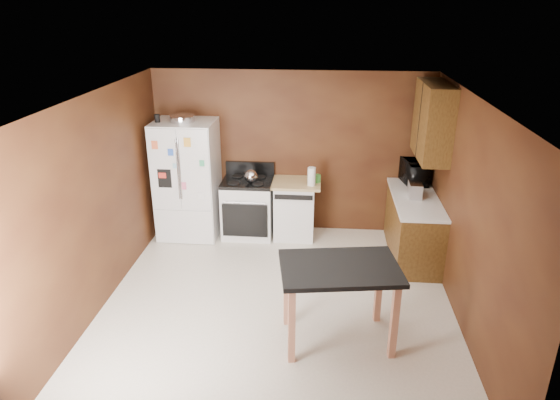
# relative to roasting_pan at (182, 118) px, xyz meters

# --- Properties ---
(floor) EXTENTS (4.50, 4.50, 0.00)m
(floor) POSITION_rel_roasting_pan_xyz_m (1.56, -1.85, -1.85)
(floor) COLOR white
(floor) RESTS_ON ground
(ceiling) EXTENTS (4.50, 4.50, 0.00)m
(ceiling) POSITION_rel_roasting_pan_xyz_m (1.56, -1.85, 0.65)
(ceiling) COLOR white
(ceiling) RESTS_ON ground
(wall_back) EXTENTS (4.20, 0.00, 4.20)m
(wall_back) POSITION_rel_roasting_pan_xyz_m (1.56, 0.40, -0.60)
(wall_back) COLOR #563016
(wall_back) RESTS_ON ground
(wall_front) EXTENTS (4.20, 0.00, 4.20)m
(wall_front) POSITION_rel_roasting_pan_xyz_m (1.56, -4.10, -0.60)
(wall_front) COLOR #563016
(wall_front) RESTS_ON ground
(wall_left) EXTENTS (0.00, 4.50, 4.50)m
(wall_left) POSITION_rel_roasting_pan_xyz_m (-0.54, -1.85, -0.60)
(wall_left) COLOR #563016
(wall_left) RESTS_ON ground
(wall_right) EXTENTS (0.00, 4.50, 4.50)m
(wall_right) POSITION_rel_roasting_pan_xyz_m (3.66, -1.85, -0.60)
(wall_right) COLOR #563016
(wall_right) RESTS_ON ground
(roasting_pan) EXTENTS (0.36, 0.36, 0.09)m
(roasting_pan) POSITION_rel_roasting_pan_xyz_m (0.00, 0.00, 0.00)
(roasting_pan) COLOR silver
(roasting_pan) RESTS_ON refrigerator
(pen_cup) EXTENTS (0.08, 0.08, 0.11)m
(pen_cup) POSITION_rel_roasting_pan_xyz_m (-0.35, -0.07, 0.01)
(pen_cup) COLOR black
(pen_cup) RESTS_ON refrigerator
(kettle) EXTENTS (0.20, 0.20, 0.20)m
(kettle) POSITION_rel_roasting_pan_xyz_m (0.99, -0.02, -0.85)
(kettle) COLOR silver
(kettle) RESTS_ON gas_range
(paper_towel) EXTENTS (0.13, 0.13, 0.27)m
(paper_towel) POSITION_rel_roasting_pan_xyz_m (1.89, -0.03, -0.82)
(paper_towel) COLOR white
(paper_towel) RESTS_ON dishwasher
(green_canister) EXTENTS (0.13, 0.13, 0.12)m
(green_canister) POSITION_rel_roasting_pan_xyz_m (1.97, 0.11, -0.90)
(green_canister) COLOR green
(green_canister) RESTS_ON dishwasher
(toaster) EXTENTS (0.18, 0.29, 0.21)m
(toaster) POSITION_rel_roasting_pan_xyz_m (3.33, -0.39, -0.84)
(toaster) COLOR silver
(toaster) RESTS_ON right_cabinets
(microwave) EXTENTS (0.49, 0.63, 0.31)m
(microwave) POSITION_rel_roasting_pan_xyz_m (3.40, 0.21, -0.79)
(microwave) COLOR black
(microwave) RESTS_ON right_cabinets
(refrigerator) EXTENTS (0.90, 0.80, 1.80)m
(refrigerator) POSITION_rel_roasting_pan_xyz_m (0.01, 0.01, -0.95)
(refrigerator) COLOR white
(refrigerator) RESTS_ON ground
(gas_range) EXTENTS (0.76, 0.68, 1.10)m
(gas_range) POSITION_rel_roasting_pan_xyz_m (0.92, 0.07, -1.38)
(gas_range) COLOR white
(gas_range) RESTS_ON ground
(dishwasher) EXTENTS (0.78, 0.63, 0.89)m
(dishwasher) POSITION_rel_roasting_pan_xyz_m (1.64, 0.10, -1.39)
(dishwasher) COLOR white
(dishwasher) RESTS_ON ground
(right_cabinets) EXTENTS (0.63, 1.58, 2.45)m
(right_cabinets) POSITION_rel_roasting_pan_xyz_m (3.40, -0.37, -0.94)
(right_cabinets) COLOR brown
(right_cabinets) RESTS_ON ground
(island) EXTENTS (1.33, 0.99, 0.91)m
(island) POSITION_rel_roasting_pan_xyz_m (2.26, -2.44, -1.08)
(island) COLOR black
(island) RESTS_ON ground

